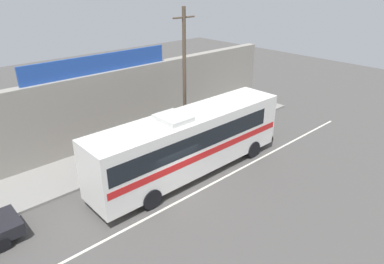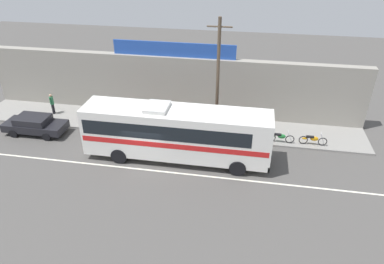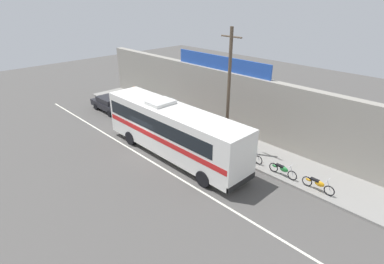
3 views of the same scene
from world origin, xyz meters
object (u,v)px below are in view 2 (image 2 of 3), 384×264
(utility_pole, at_px, (218,80))
(pedestrian_near_shop, at_px, (52,102))
(motorcycle_green, at_px, (313,139))
(intercity_bus, at_px, (175,131))
(pedestrian_far_left, at_px, (135,113))
(motorcycle_red, at_px, (245,133))
(parked_car, at_px, (35,124))
(motorcycle_purple, at_px, (280,137))

(utility_pole, bearing_deg, pedestrian_near_shop, 174.21)
(motorcycle_green, relative_size, pedestrian_near_shop, 1.12)
(utility_pole, bearing_deg, intercity_bus, -127.25)
(motorcycle_green, distance_m, pedestrian_far_left, 13.15)
(intercity_bus, relative_size, motorcycle_red, 6.41)
(parked_car, bearing_deg, intercity_bus, -7.42)
(motorcycle_green, bearing_deg, pedestrian_near_shop, 176.29)
(motorcycle_green, relative_size, motorcycle_purple, 1.01)
(utility_pole, bearing_deg, parked_car, -173.12)
(intercity_bus, distance_m, pedestrian_far_left, 5.69)
(utility_pole, height_order, motorcycle_red, utility_pole)
(motorcycle_red, xyz_separation_m, pedestrian_near_shop, (-15.54, 1.30, 0.58))
(pedestrian_far_left, bearing_deg, motorcycle_green, -3.44)
(motorcycle_green, bearing_deg, motorcycle_purple, -178.23)
(pedestrian_near_shop, bearing_deg, pedestrian_far_left, -4.20)
(intercity_bus, height_order, pedestrian_near_shop, intercity_bus)
(pedestrian_far_left, bearing_deg, pedestrian_near_shop, 175.80)
(intercity_bus, distance_m, motorcycle_red, 5.58)
(utility_pole, xyz_separation_m, pedestrian_near_shop, (-13.44, 1.36, -3.37))
(motorcycle_purple, xyz_separation_m, pedestrian_far_left, (-10.91, 0.86, 0.49))
(intercity_bus, xyz_separation_m, utility_pole, (2.30, 3.03, 2.45))
(intercity_bus, relative_size, pedestrian_near_shop, 6.95)
(intercity_bus, xyz_separation_m, motorcycle_green, (9.08, 3.08, -1.50))
(motorcycle_red, height_order, pedestrian_near_shop, pedestrian_near_shop)
(parked_car, xyz_separation_m, pedestrian_near_shop, (-0.19, 2.96, 0.41))
(utility_pole, bearing_deg, pedestrian_far_left, 172.43)
(parked_car, distance_m, motorcycle_red, 15.44)
(motorcycle_red, distance_m, pedestrian_near_shop, 15.60)
(intercity_bus, relative_size, pedestrian_far_left, 7.55)
(pedestrian_near_shop, bearing_deg, motorcycle_purple, -4.38)
(intercity_bus, xyz_separation_m, parked_car, (-10.95, 1.43, -1.33))
(parked_car, relative_size, motorcycle_red, 2.42)
(motorcycle_green, xyz_separation_m, motorcycle_purple, (-2.21, -0.07, 0.00))
(motorcycle_green, xyz_separation_m, pedestrian_far_left, (-13.12, 0.79, 0.49))
(intercity_bus, height_order, pedestrian_far_left, intercity_bus)
(intercity_bus, distance_m, motorcycle_green, 9.70)
(motorcycle_green, height_order, motorcycle_red, same)
(motorcycle_green, bearing_deg, intercity_bus, -161.26)
(parked_car, height_order, motorcycle_red, parked_car)
(motorcycle_purple, height_order, motorcycle_red, same)
(intercity_bus, relative_size, parked_car, 2.64)
(parked_car, xyz_separation_m, motorcycle_purple, (17.82, 1.59, -0.17))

